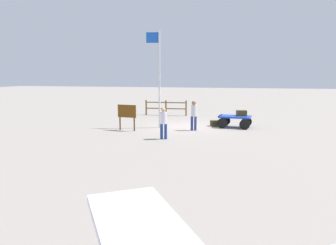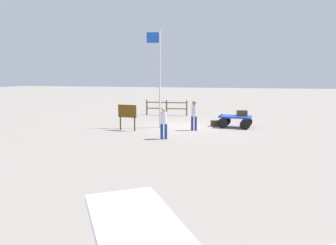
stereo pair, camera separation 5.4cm
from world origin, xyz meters
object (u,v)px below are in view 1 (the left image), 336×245
Objects in this scene: luggage_cart at (234,119)px; worker_lead at (194,113)px; suitcase_maroon at (241,113)px; signboard at (127,113)px; suitcase_grey at (214,123)px; flagpole at (158,72)px; worker_trailing at (164,121)px.

luggage_cart is 2.76m from worker_lead.
signboard reaches higher than suitcase_maroon.
signboard is (6.24, 2.57, 0.11)m from suitcase_maroon.
worker_lead is at bearing 32.16° from suitcase_maroon.
signboard reaches higher than suitcase_grey.
suitcase_grey is 4.64m from flagpole.
signboard is at bearing 44.60° from flagpole.
worker_lead is 3.76m from signboard.
worker_trailing is 1.06× the size of signboard.
suitcase_maroon is 0.43× the size of worker_trailing.
worker_trailing reaches higher than signboard.
luggage_cart is 1.19× the size of worker_lead.
suitcase_maroon is (-0.39, -0.04, 0.37)m from luggage_cart.
suitcase_maroon is at bearing -157.58° from signboard.
signboard is at bearing 14.49° from worker_lead.
suitcase_maroon is 5.71m from worker_trailing.
worker_lead reaches higher than luggage_cart.
suitcase_grey is at bearing -5.64° from suitcase_maroon.
suitcase_maroon is 0.45× the size of signboard.
luggage_cart is 0.54m from suitcase_maroon.
suitcase_grey is at bearing -118.81° from worker_lead.
flagpole is 3.05m from signboard.
suitcase_maroon is 1.21× the size of suitcase_grey.
luggage_cart is 6.39m from signboard.
worker_lead is (2.60, 1.63, 0.11)m from suitcase_maroon.
worker_trailing is 4.21m from flagpole.
suitcase_maroon is 0.39× the size of worker_lead.
suitcase_maroon reaches higher than suitcase_grey.
suitcase_grey is at bearing -149.44° from signboard.
suitcase_maroon is at bearing -147.84° from worker_lead.
worker_trailing reaches higher than luggage_cart.
worker_lead is 1.09× the size of worker_trailing.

